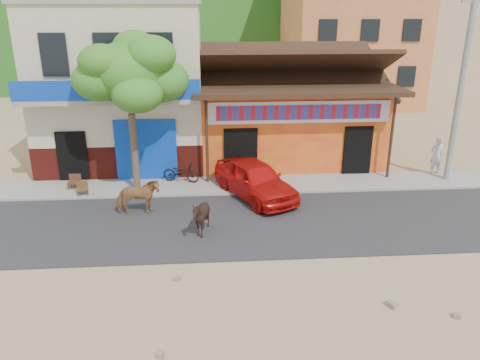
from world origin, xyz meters
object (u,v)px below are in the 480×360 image
object	(u,v)px
red_car	(255,179)
pedestrian	(436,155)
cow_tan	(138,197)
scooter	(181,172)
cow_dark	(201,217)
cafe_chair_right	(82,183)
tree	(132,114)
cafe_chair_left	(73,176)
utility_pole	(462,83)

from	to	relation	value
red_car	pedestrian	distance (m)	8.24
cow_tan	scooter	xyz separation A→B (m)	(1.36, 2.93, -0.15)
red_car	pedestrian	size ratio (longest dim) A/B	2.56
cow_dark	cafe_chair_right	bearing A→B (deg)	-160.67
scooter	cow_tan	bearing A→B (deg)	170.92
tree	cow_tan	bearing A→B (deg)	-81.23
red_car	cafe_chair_left	world-z (taller)	red_car
utility_pole	cafe_chair_right	world-z (taller)	utility_pole
tree	cafe_chair_left	size ratio (longest dim) A/B	6.01
tree	utility_pole	world-z (taller)	utility_pole
cow_dark	cafe_chair_left	xyz separation A→B (m)	(-5.05, 4.28, -0.04)
red_car	cafe_chair_right	world-z (taller)	red_car
cow_tan	cafe_chair_right	xyz separation A→B (m)	(-2.35, 1.78, -0.10)
cafe_chair_left	pedestrian	bearing A→B (deg)	3.44
red_car	scooter	size ratio (longest dim) A/B	2.73
utility_pole	cow_tan	xyz separation A→B (m)	(-12.45, -2.48, -3.45)
utility_pole	red_car	world-z (taller)	utility_pole
utility_pole	pedestrian	xyz separation A→B (m)	(-0.20, 0.70, -3.19)
tree	scooter	world-z (taller)	tree
scooter	cow_dark	bearing A→B (deg)	-154.05
cafe_chair_left	cow_dark	bearing A→B (deg)	-39.44
cow_dark	pedestrian	size ratio (longest dim) A/B	0.76
cow_dark	scooter	size ratio (longest dim) A/B	0.81
cafe_chair_left	cafe_chair_right	size ratio (longest dim) A/B	1.11
cow_dark	red_car	xyz separation A→B (m)	(2.03, 3.06, 0.09)
cow_dark	pedestrian	distance (m)	11.21
cow_dark	cafe_chair_right	world-z (taller)	cow_dark
cafe_chair_right	utility_pole	bearing A→B (deg)	-13.53
utility_pole	cow_dark	distance (m)	11.63
cafe_chair_right	red_car	bearing A→B (deg)	-20.58
cafe_chair_left	cafe_chair_right	world-z (taller)	cafe_chair_left
cow_dark	pedestrian	xyz separation A→B (m)	(10.05, 4.96, 0.28)
cow_tan	red_car	size ratio (longest dim) A/B	0.36
cow_dark	cafe_chair_right	xyz separation A→B (m)	(-4.55, 3.56, -0.08)
tree	scooter	xyz separation A→B (m)	(1.71, 0.65, -2.60)
utility_pole	cow_dark	xyz separation A→B (m)	(-10.25, -4.26, -3.46)
tree	utility_pole	size ratio (longest dim) A/B	0.75
scooter	pedestrian	world-z (taller)	pedestrian
cow_tan	scooter	distance (m)	3.23
scooter	cafe_chair_left	bearing A→B (deg)	111.57
tree	cafe_chair_right	xyz separation A→B (m)	(-2.00, -0.50, -2.55)
cow_tan	cafe_chair_left	distance (m)	3.79
utility_pole	cow_tan	world-z (taller)	utility_pole
cow_dark	red_car	distance (m)	3.68
cow_tan	cow_dark	world-z (taller)	cow_tan
red_car	scooter	xyz separation A→B (m)	(-2.88, 1.65, -0.23)
cow_dark	red_car	size ratio (longest dim) A/B	0.30
tree	cafe_chair_left	distance (m)	3.54
cafe_chair_right	cafe_chair_left	bearing A→B (deg)	108.44
utility_pole	cow_dark	size ratio (longest dim) A/B	6.50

